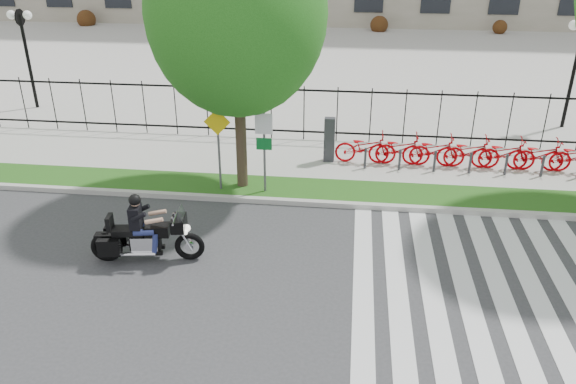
# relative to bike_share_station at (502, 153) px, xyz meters

# --- Properties ---
(ground) EXTENTS (120.00, 120.00, 0.00)m
(ground) POSITION_rel_bike_share_station_xyz_m (-6.58, -7.20, -0.68)
(ground) COLOR #353537
(ground) RESTS_ON ground
(curb) EXTENTS (60.00, 0.20, 0.15)m
(curb) POSITION_rel_bike_share_station_xyz_m (-6.58, -3.10, -0.60)
(curb) COLOR #ACAAA2
(curb) RESTS_ON ground
(grass_verge) EXTENTS (60.00, 1.50, 0.15)m
(grass_verge) POSITION_rel_bike_share_station_xyz_m (-6.58, -2.25, -0.60)
(grass_verge) COLOR #1C4C13
(grass_verge) RESTS_ON ground
(sidewalk) EXTENTS (60.00, 3.50, 0.15)m
(sidewalk) POSITION_rel_bike_share_station_xyz_m (-6.58, 0.25, -0.60)
(sidewalk) COLOR #ABA8A0
(sidewalk) RESTS_ON ground
(plaza) EXTENTS (80.00, 34.00, 0.10)m
(plaza) POSITION_rel_bike_share_station_xyz_m (-6.58, 17.80, -0.63)
(plaza) COLOR #ABA8A0
(plaza) RESTS_ON ground
(crosswalk_stripes) EXTENTS (5.70, 8.00, 0.01)m
(crosswalk_stripes) POSITION_rel_bike_share_station_xyz_m (-1.76, -7.20, -0.67)
(crosswalk_stripes) COLOR silver
(crosswalk_stripes) RESTS_ON ground
(iron_fence) EXTENTS (30.00, 0.06, 2.00)m
(iron_fence) POSITION_rel_bike_share_station_xyz_m (-6.58, 2.00, 0.47)
(iron_fence) COLOR black
(iron_fence) RESTS_ON sidewalk
(lamp_post_left) EXTENTS (1.06, 0.70, 4.25)m
(lamp_post_left) POSITION_rel_bike_share_station_xyz_m (-18.58, 4.80, 2.53)
(lamp_post_left) COLOR black
(lamp_post_left) RESTS_ON ground
(street_tree_1) EXTENTS (4.91, 4.91, 7.88)m
(street_tree_1) POSITION_rel_bike_share_station_xyz_m (-8.04, -2.25, 4.52)
(street_tree_1) COLOR #33271B
(street_tree_1) RESTS_ON grass_verge
(bike_share_station) EXTENTS (11.17, 0.89, 1.50)m
(bike_share_station) POSITION_rel_bike_share_station_xyz_m (0.00, 0.00, 0.00)
(bike_share_station) COLOR #2D2D33
(bike_share_station) RESTS_ON sidewalk
(sign_pole_regulatory) EXTENTS (0.50, 0.09, 2.50)m
(sign_pole_regulatory) POSITION_rel_bike_share_station_xyz_m (-7.29, -2.62, 1.06)
(sign_pole_regulatory) COLOR #59595B
(sign_pole_regulatory) RESTS_ON grass_verge
(sign_pole_warning) EXTENTS (0.78, 0.09, 2.49)m
(sign_pole_warning) POSITION_rel_bike_share_station_xyz_m (-8.63, -2.62, 1.07)
(sign_pole_warning) COLOR #59595B
(sign_pole_warning) RESTS_ON grass_verge
(motorcycle_rider) EXTENTS (2.71, 0.95, 2.09)m
(motorcycle_rider) POSITION_rel_bike_share_station_xyz_m (-9.53, -6.47, 0.02)
(motorcycle_rider) COLOR black
(motorcycle_rider) RESTS_ON ground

